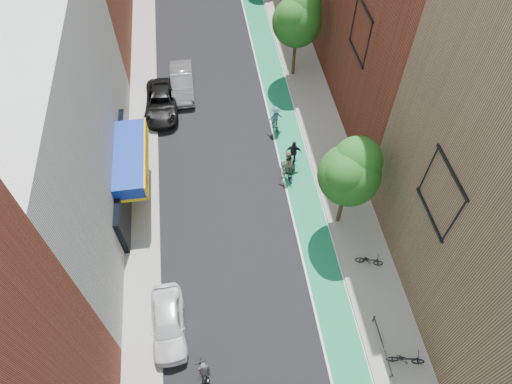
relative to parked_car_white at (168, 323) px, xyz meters
name	(u,v)px	position (x,y,z in m)	size (l,w,h in m)	color
bike_lane	(268,61)	(8.60, 21.20, -0.71)	(2.00, 68.00, 0.01)	#147349
sidewalk_left	(144,72)	(-1.40, 21.20, -0.64)	(2.00, 68.00, 0.15)	gray
sidewalk_right	(299,57)	(11.10, 21.20, -0.64)	(3.00, 68.00, 0.15)	gray
building_left_white	(23,132)	(-6.40, 9.20, 5.29)	(8.00, 20.00, 12.00)	silver
tree_near	(351,171)	(10.25, 5.22, 3.94)	(3.40, 3.36, 6.42)	#332619
tree_mid	(298,18)	(10.25, 19.22, 4.17)	(3.55, 3.53, 6.74)	#332619
parked_car_white	(168,323)	(0.00, 0.00, 0.00)	(1.69, 4.19, 1.43)	white
parked_car_black	(161,103)	(0.00, 16.62, -0.01)	(2.32, 5.04, 1.40)	black
parked_car_silver	(182,82)	(1.60, 18.58, 0.05)	(1.63, 4.66, 1.54)	gray
cyclist_lead	(205,374)	(1.65, -2.73, -0.08)	(1.03, 2.00, 1.91)	black
cyclist_lane_near	(287,166)	(7.80, 9.16, 0.21)	(1.03, 1.87, 2.17)	black
cyclist_lane_mid	(293,157)	(8.40, 10.01, 0.06)	(1.12, 1.99, 2.10)	black
cyclist_lane_far	(275,120)	(7.80, 13.45, 0.20)	(1.15, 1.56, 1.98)	black
parked_bike_near	(406,359)	(11.27, -3.41, -0.08)	(0.65, 1.86, 0.98)	black
parked_bike_far	(369,260)	(11.15, 2.08, -0.16)	(0.53, 1.52, 0.80)	black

